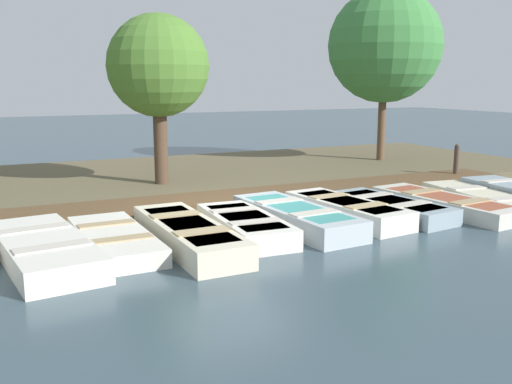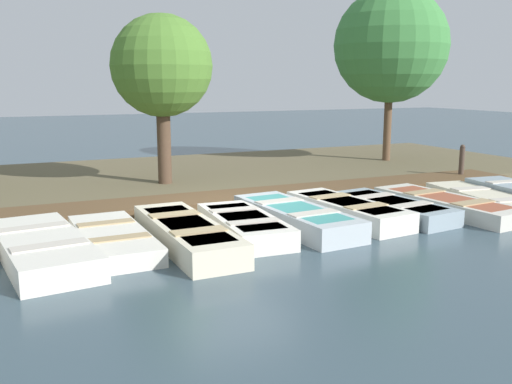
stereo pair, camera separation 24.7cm
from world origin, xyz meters
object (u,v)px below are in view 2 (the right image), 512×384
(rowboat_7, at_px, (347,210))
(rowboat_9, at_px, (447,204))
(rowboat_10, at_px, (490,201))
(rowboat_6, at_px, (296,217))
(park_tree_center, at_px, (391,46))
(rowboat_3, at_px, (113,239))
(mooring_post_far, at_px, (462,163))
(park_tree_left, at_px, (162,67))
(rowboat_2, at_px, (42,248))
(rowboat_4, at_px, (186,234))
(rowboat_8, at_px, (393,208))
(rowboat_5, at_px, (244,225))

(rowboat_7, xyz_separation_m, rowboat_9, (0.27, 2.42, -0.04))
(rowboat_10, bearing_deg, rowboat_9, -85.53)
(rowboat_7, bearing_deg, rowboat_6, -91.43)
(rowboat_9, xyz_separation_m, park_tree_center, (-6.33, 3.14, 3.81))
(rowboat_3, height_order, rowboat_10, rowboat_10)
(rowboat_9, distance_m, mooring_post_far, 4.15)
(rowboat_9, height_order, park_tree_center, park_tree_center)
(rowboat_3, height_order, park_tree_left, park_tree_left)
(rowboat_9, distance_m, park_tree_center, 8.03)
(rowboat_2, height_order, rowboat_4, rowboat_4)
(rowboat_8, bearing_deg, rowboat_4, -93.17)
(rowboat_3, xyz_separation_m, park_tree_left, (-4.84, 2.27, 3.02))
(park_tree_left, bearing_deg, rowboat_5, 1.15)
(rowboat_6, height_order, park_tree_center, park_tree_center)
(rowboat_7, height_order, rowboat_10, rowboat_7)
(rowboat_10, bearing_deg, rowboat_4, -82.21)
(rowboat_2, xyz_separation_m, rowboat_4, (0.18, 2.35, 0.01))
(rowboat_4, xyz_separation_m, rowboat_8, (-0.32, 4.67, -0.04))
(rowboat_8, height_order, park_tree_center, park_tree_center)
(rowboat_8, bearing_deg, rowboat_10, 77.83)
(park_tree_center, bearing_deg, rowboat_9, -26.34)
(park_tree_center, bearing_deg, rowboat_4, -54.66)
(rowboat_4, relative_size, rowboat_6, 1.05)
(rowboat_4, relative_size, rowboat_10, 0.96)
(rowboat_10, distance_m, park_tree_center, 7.69)
(rowboat_6, bearing_deg, rowboat_2, -92.46)
(rowboat_6, bearing_deg, rowboat_10, 83.19)
(rowboat_2, xyz_separation_m, rowboat_5, (-0.02, 3.53, -0.01))
(rowboat_3, distance_m, park_tree_left, 6.14)
(rowboat_7, bearing_deg, mooring_post_far, 108.38)
(rowboat_6, bearing_deg, park_tree_left, -169.85)
(rowboat_8, xyz_separation_m, park_tree_center, (-6.16, 4.48, 3.80))
(rowboat_9, bearing_deg, rowboat_7, -102.35)
(rowboat_4, xyz_separation_m, rowboat_6, (-0.32, 2.33, -0.00))
(rowboat_5, bearing_deg, rowboat_7, 98.51)
(rowboat_6, distance_m, park_tree_center, 9.93)
(mooring_post_far, bearing_deg, rowboat_4, -72.08)
(rowboat_3, distance_m, rowboat_4, 1.26)
(rowboat_4, bearing_deg, rowboat_10, 89.82)
(park_tree_center, bearing_deg, rowboat_10, -16.84)
(rowboat_9, relative_size, rowboat_10, 0.99)
(rowboat_6, xyz_separation_m, rowboat_7, (-0.10, 1.26, -0.01))
(rowboat_9, bearing_deg, park_tree_left, -141.71)
(rowboat_2, distance_m, rowboat_10, 9.57)
(rowboat_8, bearing_deg, mooring_post_far, 113.52)
(rowboat_5, bearing_deg, rowboat_6, 99.15)
(rowboat_7, distance_m, rowboat_9, 2.43)
(rowboat_8, bearing_deg, rowboat_7, -102.64)
(rowboat_2, xyz_separation_m, rowboat_6, (-0.14, 4.68, 0.01))
(rowboat_3, relative_size, rowboat_6, 0.88)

